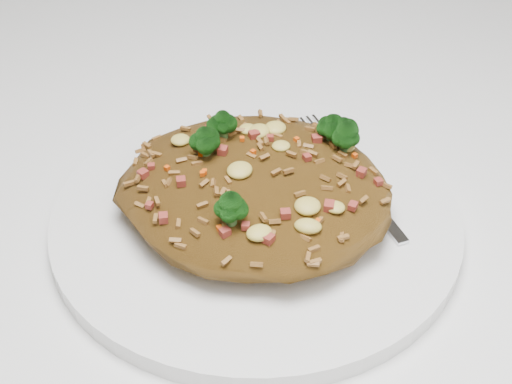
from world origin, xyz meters
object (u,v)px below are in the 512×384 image
dining_table (340,261)px  fried_rice (257,180)px  plate (256,216)px  fork (353,179)px

dining_table → fried_rice: size_ratio=6.33×
fried_rice → plate: bearing=-112.2°
plate → fork: 0.08m
fork → plate: bearing=-87.9°
fork → dining_table: bearing=157.9°
fork → fried_rice: bearing=-88.2°
plate → fork: (0.06, 0.05, 0.01)m
fried_rice → fork: bearing=43.1°
dining_table → fork: size_ratio=9.10×
dining_table → fried_rice: 0.16m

